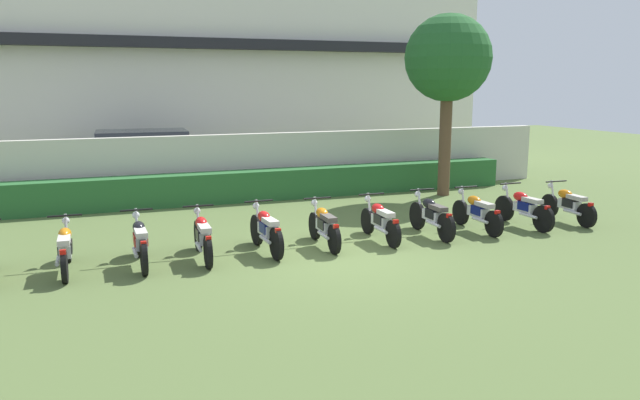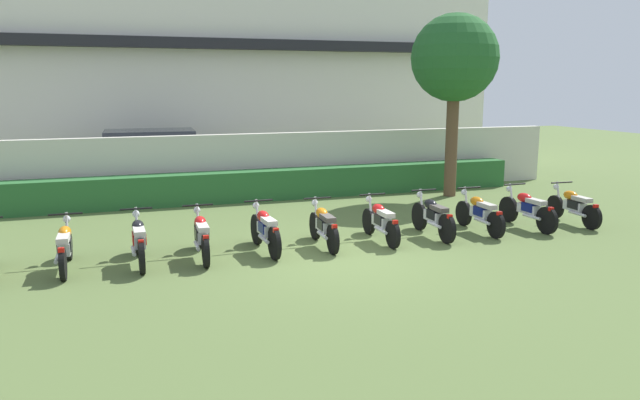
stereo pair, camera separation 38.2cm
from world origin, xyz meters
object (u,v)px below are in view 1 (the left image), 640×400
parked_car (148,161)px  motorcycle_in_row_2 (140,241)px  motorcycle_in_row_7 (431,215)px  tree_near_inspector (448,60)px  motorcycle_in_row_1 (65,248)px  motorcycle_in_row_10 (568,204)px  motorcycle_in_row_8 (477,212)px  motorcycle_in_row_4 (266,230)px  motorcycle_in_row_6 (380,220)px  motorcycle_in_row_9 (524,208)px  motorcycle_in_row_3 (203,236)px  motorcycle_in_row_5 (324,225)px

parked_car → motorcycle_in_row_2: parked_car is taller
motorcycle_in_row_7 → parked_car: bearing=34.2°
tree_near_inspector → motorcycle_in_row_1: tree_near_inspector is taller
motorcycle_in_row_1 → motorcycle_in_row_7: size_ratio=1.00×
motorcycle_in_row_10 → motorcycle_in_row_8: bearing=91.4°
parked_car → motorcycle_in_row_4: parked_car is taller
motorcycle_in_row_4 → motorcycle_in_row_7: motorcycle_in_row_4 is taller
motorcycle_in_row_6 → motorcycle_in_row_10: size_ratio=1.00×
motorcycle_in_row_7 → motorcycle_in_row_9: bearing=-88.3°
motorcycle_in_row_3 → motorcycle_in_row_10: size_ratio=1.03×
parked_car → motorcycle_in_row_10: (9.00, -8.25, -0.50)m
parked_car → motorcycle_in_row_9: parked_car is taller
motorcycle_in_row_9 → motorcycle_in_row_10: bearing=-92.2°
motorcycle_in_row_6 → motorcycle_in_row_4: bearing=92.0°
motorcycle_in_row_2 → motorcycle_in_row_5: (3.66, 0.06, -0.01)m
motorcycle_in_row_1 → motorcycle_in_row_2: (1.27, -0.08, 0.02)m
motorcycle_in_row_8 → motorcycle_in_row_10: motorcycle_in_row_8 is taller
tree_near_inspector → motorcycle_in_row_6: tree_near_inspector is taller
motorcycle_in_row_9 → tree_near_inspector: bearing=-9.1°
tree_near_inspector → motorcycle_in_row_4: 8.75m
tree_near_inspector → motorcycle_in_row_1: 11.85m
parked_car → motorcycle_in_row_9: size_ratio=2.35×
motorcycle_in_row_1 → motorcycle_in_row_3: motorcycle_in_row_3 is taller
tree_near_inspector → motorcycle_in_row_9: tree_near_inspector is taller
motorcycle_in_row_5 → motorcycle_in_row_10: bearing=-87.7°
motorcycle_in_row_7 → motorcycle_in_row_10: bearing=-88.2°
motorcycle_in_row_2 → tree_near_inspector: bearing=-64.9°
motorcycle_in_row_1 → motorcycle_in_row_10: bearing=-88.8°
motorcycle_in_row_4 → motorcycle_in_row_8: bearing=-91.9°
motorcycle_in_row_4 → motorcycle_in_row_9: size_ratio=0.96×
motorcycle_in_row_5 → motorcycle_in_row_10: size_ratio=0.97×
parked_car → motorcycle_in_row_5: 8.68m
motorcycle_in_row_8 → motorcycle_in_row_3: bearing=91.5°
motorcycle_in_row_2 → motorcycle_in_row_8: (7.42, 0.09, -0.01)m
motorcycle_in_row_2 → motorcycle_in_row_6: 4.95m
parked_car → motorcycle_in_row_10: 12.22m
motorcycle_in_row_5 → parked_car: bearing=20.2°
motorcycle_in_row_1 → motorcycle_in_row_5: size_ratio=1.05×
parked_car → motorcycle_in_row_5: (2.65, -8.25, -0.49)m
tree_near_inspector → motorcycle_in_row_7: bearing=-125.1°
motorcycle_in_row_1 → motorcycle_in_row_6: motorcycle_in_row_6 is taller
motorcycle_in_row_7 → motorcycle_in_row_10: (3.80, -0.01, -0.02)m
motorcycle_in_row_4 → motorcycle_in_row_5: size_ratio=1.03×
tree_near_inspector → motorcycle_in_row_1: (-10.47, -4.25, -3.55)m
tree_near_inspector → motorcycle_in_row_4: (-6.78, -4.26, -3.53)m
motorcycle_in_row_5 → motorcycle_in_row_7: size_ratio=0.95×
parked_car → motorcycle_in_row_2: bearing=-93.9°
motorcycle_in_row_9 → motorcycle_in_row_10: (1.32, -0.00, -0.01)m
motorcycle_in_row_5 → motorcycle_in_row_2: bearing=93.3°
motorcycle_in_row_4 → motorcycle_in_row_9: bearing=-92.4°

